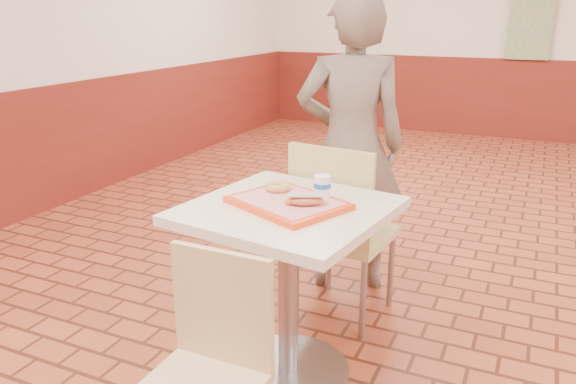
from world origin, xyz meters
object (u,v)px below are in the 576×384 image
at_px(main_table, 288,265).
at_px(serving_tray, 288,203).
at_px(chair_main_front, 208,362).
at_px(ring_donut, 278,186).
at_px(customer, 351,146).
at_px(chair_main_back, 340,225).
at_px(long_john_donut, 304,200).
at_px(paper_cup, 322,186).

xyz_separation_m(main_table, serving_tray, (0.00, 0.00, 0.28)).
height_order(main_table, serving_tray, serving_tray).
xyz_separation_m(chair_main_front, ring_donut, (-0.09, 0.73, 0.40)).
height_order(chair_main_front, customer, customer).
xyz_separation_m(chair_main_back, serving_tray, (-0.04, -0.55, 0.29)).
bearing_deg(chair_main_back, chair_main_front, 94.24).
bearing_deg(serving_tray, chair_main_back, 86.13).
bearing_deg(serving_tray, ring_donut, 133.55).
height_order(chair_main_front, serving_tray, serving_tray).
bearing_deg(long_john_donut, chair_main_back, 94.86).
relative_size(customer, long_john_donut, 10.23).
height_order(chair_main_back, long_john_donut, chair_main_back).
bearing_deg(paper_cup, ring_donut, -179.31).
bearing_deg(chair_main_front, chair_main_back, 88.23).
bearing_deg(long_john_donut, chair_main_front, -98.72).
distance_m(customer, long_john_donut, 1.03).
bearing_deg(ring_donut, serving_tray, -46.45).
xyz_separation_m(chair_main_front, long_john_donut, (0.09, 0.60, 0.40)).
relative_size(chair_main_back, paper_cup, 10.81).
xyz_separation_m(ring_donut, paper_cup, (0.20, 0.00, 0.03)).
relative_size(chair_main_front, chair_main_back, 0.85).
distance_m(ring_donut, paper_cup, 0.20).
distance_m(main_table, chair_main_front, 0.64).
relative_size(chair_main_front, ring_donut, 7.39).
xyz_separation_m(main_table, paper_cup, (0.11, 0.10, 0.34)).
height_order(customer, paper_cup, customer).
bearing_deg(serving_tray, paper_cup, 41.54).
distance_m(chair_main_front, serving_tray, 0.73).
relative_size(chair_main_back, customer, 0.57).
bearing_deg(chair_main_back, serving_tray, 92.42).
distance_m(ring_donut, long_john_donut, 0.22).
bearing_deg(serving_tray, chair_main_front, -90.45).
bearing_deg(main_table, customer, 93.43).
xyz_separation_m(customer, ring_donut, (-0.03, -0.89, 0.01)).
height_order(main_table, long_john_donut, long_john_donut).
relative_size(main_table, paper_cup, 9.10).
bearing_deg(main_table, serving_tray, 26.57).
distance_m(chair_main_back, serving_tray, 0.62).
distance_m(chair_main_back, customer, 0.54).
bearing_deg(paper_cup, chair_main_front, -99.03).
bearing_deg(main_table, paper_cup, 41.54).
height_order(chair_main_front, long_john_donut, long_john_donut).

